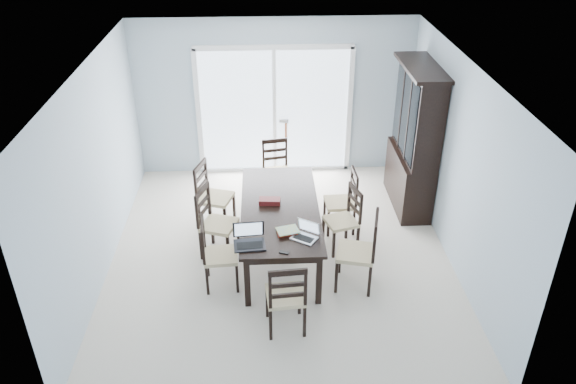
# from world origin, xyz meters

# --- Properties ---
(floor) EXTENTS (5.00, 5.00, 0.00)m
(floor) POSITION_xyz_m (0.00, 0.00, 0.00)
(floor) COLOR #EEE4CC
(floor) RESTS_ON ground
(ceiling) EXTENTS (5.00, 5.00, 0.00)m
(ceiling) POSITION_xyz_m (0.00, 0.00, 2.60)
(ceiling) COLOR white
(ceiling) RESTS_ON back_wall
(back_wall) EXTENTS (4.50, 0.02, 2.60)m
(back_wall) POSITION_xyz_m (0.00, 2.50, 1.30)
(back_wall) COLOR #A6B9C6
(back_wall) RESTS_ON floor
(wall_left) EXTENTS (0.02, 5.00, 2.60)m
(wall_left) POSITION_xyz_m (-2.25, 0.00, 1.30)
(wall_left) COLOR #A6B9C6
(wall_left) RESTS_ON floor
(wall_right) EXTENTS (0.02, 5.00, 2.60)m
(wall_right) POSITION_xyz_m (2.25, 0.00, 1.30)
(wall_right) COLOR #A6B9C6
(wall_right) RESTS_ON floor
(balcony) EXTENTS (4.50, 2.00, 0.10)m
(balcony) POSITION_xyz_m (0.00, 3.50, -0.05)
(balcony) COLOR gray
(balcony) RESTS_ON ground
(railing) EXTENTS (4.50, 0.06, 1.10)m
(railing) POSITION_xyz_m (0.00, 4.50, 0.55)
(railing) COLOR #99999E
(railing) RESTS_ON balcony
(dining_table) EXTENTS (1.00, 2.20, 0.75)m
(dining_table) POSITION_xyz_m (0.00, 0.00, 0.67)
(dining_table) COLOR black
(dining_table) RESTS_ON floor
(china_hutch) EXTENTS (0.50, 1.38, 2.20)m
(china_hutch) POSITION_xyz_m (2.02, 1.25, 1.07)
(china_hutch) COLOR black
(china_hutch) RESTS_ON floor
(sliding_door) EXTENTS (2.52, 0.05, 2.18)m
(sliding_door) POSITION_xyz_m (0.00, 2.48, 1.09)
(sliding_door) COLOR silver
(sliding_door) RESTS_ON floor
(chair_left_near) EXTENTS (0.44, 0.43, 1.07)m
(chair_left_near) POSITION_xyz_m (-0.84, -0.60, 0.56)
(chair_left_near) COLOR black
(chair_left_near) RESTS_ON floor
(chair_left_mid) EXTENTS (0.55, 0.54, 1.13)m
(chair_left_mid) POSITION_xyz_m (-0.90, 0.09, 0.60)
(chair_left_mid) COLOR black
(chair_left_mid) RESTS_ON floor
(chair_left_far) EXTENTS (0.55, 0.54, 1.14)m
(chair_left_far) POSITION_xyz_m (-0.98, 0.79, 0.60)
(chair_left_far) COLOR black
(chair_left_far) RESTS_ON floor
(chair_right_near) EXTENTS (0.55, 0.54, 1.18)m
(chair_right_near) POSITION_xyz_m (0.99, -0.69, 0.63)
(chair_right_near) COLOR black
(chair_right_near) RESTS_ON floor
(chair_right_mid) EXTENTS (0.50, 0.49, 1.04)m
(chair_right_mid) POSITION_xyz_m (0.91, 0.14, 0.55)
(chair_right_mid) COLOR black
(chair_right_mid) RESTS_ON floor
(chair_right_far) EXTENTS (0.43, 0.42, 1.07)m
(chair_right_far) POSITION_xyz_m (0.95, 0.59, 0.56)
(chair_right_far) COLOR black
(chair_right_far) RESTS_ON floor
(chair_end_near) EXTENTS (0.45, 0.46, 1.11)m
(chair_end_near) POSITION_xyz_m (0.02, -1.48, 0.58)
(chair_end_near) COLOR black
(chair_end_near) RESTS_ON floor
(chair_end_far) EXTENTS (0.47, 0.48, 1.08)m
(chair_end_far) POSITION_xyz_m (-0.00, 1.61, 0.57)
(chair_end_far) COLOR black
(chair_end_far) RESTS_ON floor
(laptop_dark) EXTENTS (0.38, 0.28, 0.25)m
(laptop_dark) POSITION_xyz_m (-0.38, -0.85, 0.81)
(laptop_dark) COLOR black
(laptop_dark) RESTS_ON dining_table
(laptop_silver) EXTENTS (0.35, 0.33, 0.20)m
(laptop_silver) POSITION_xyz_m (0.26, -0.73, 0.80)
(laptop_silver) COLOR #BCBCBE
(laptop_silver) RESTS_ON dining_table
(book_stack) EXTENTS (0.30, 0.26, 0.04)m
(book_stack) POSITION_xyz_m (0.07, -0.60, 0.77)
(book_stack) COLOR maroon
(book_stack) RESTS_ON dining_table
(cell_phone) EXTENTS (0.12, 0.09, 0.01)m
(cell_phone) POSITION_xyz_m (0.01, -1.00, 0.76)
(cell_phone) COLOR black
(cell_phone) RESTS_ON dining_table
(game_box) EXTENTS (0.29, 0.16, 0.07)m
(game_box) POSITION_xyz_m (-0.13, 0.09, 0.78)
(game_box) COLOR #48120E
(game_box) RESTS_ON dining_table
(hot_tub) EXTENTS (2.16, 2.02, 0.94)m
(hot_tub) POSITION_xyz_m (-0.44, 3.44, 0.47)
(hot_tub) COLOR brown
(hot_tub) RESTS_ON balcony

